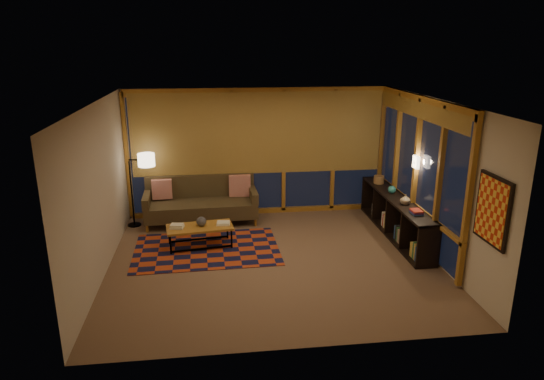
{
  "coord_description": "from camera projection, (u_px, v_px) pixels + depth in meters",
  "views": [
    {
      "loc": [
        -0.95,
        -7.52,
        3.61
      ],
      "look_at": [
        0.05,
        0.48,
        1.12
      ],
      "focal_mm": 32.0,
      "sensor_mm": 36.0,
      "label": 1
    }
  ],
  "objects": [
    {
      "name": "book_stack_b",
      "position": [
        223.0,
        223.0,
        8.85
      ],
      "size": [
        0.26,
        0.22,
        0.05
      ],
      "primitive_type": null,
      "rotation": [
        0.0,
        0.0,
        -0.1
      ],
      "color": "#EDE7C6",
      "rests_on": "coffee_table"
    },
    {
      "name": "sofa",
      "position": [
        201.0,
        201.0,
        9.92
      ],
      "size": [
        2.29,
        1.0,
        0.92
      ],
      "primitive_type": null,
      "rotation": [
        0.0,
        0.0,
        0.04
      ],
      "color": "#443A1C",
      "rests_on": "floor"
    },
    {
      "name": "floor",
      "position": [
        273.0,
        261.0,
        8.31
      ],
      "size": [
        5.5,
        5.0,
        0.01
      ],
      "primitive_type": "cube",
      "color": "#846A53",
      "rests_on": "ground"
    },
    {
      "name": "wall_art",
      "position": [
        492.0,
        210.0,
        6.44
      ],
      "size": [
        0.06,
        0.74,
        0.94
      ],
      "primitive_type": null,
      "color": "red",
      "rests_on": "walls"
    },
    {
      "name": "ceramic_pot",
      "position": [
        201.0,
        221.0,
        8.76
      ],
      "size": [
        0.21,
        0.21,
        0.18
      ],
      "primitive_type": "sphere",
      "rotation": [
        0.0,
        0.0,
        -0.22
      ],
      "color": "black",
      "rests_on": "coffee_table"
    },
    {
      "name": "floor_lamp",
      "position": [
        131.0,
        190.0,
        9.67
      ],
      "size": [
        0.55,
        0.4,
        1.51
      ],
      "primitive_type": null,
      "rotation": [
        0.0,
        0.0,
        -0.16
      ],
      "color": "black",
      "rests_on": "floor"
    },
    {
      "name": "pillow_left",
      "position": [
        162.0,
        191.0,
        9.93
      ],
      "size": [
        0.42,
        0.18,
        0.41
      ],
      "primitive_type": null,
      "rotation": [
        0.0,
        0.0,
        0.1
      ],
      "color": "red",
      "rests_on": "sofa"
    },
    {
      "name": "pillow_right",
      "position": [
        240.0,
        186.0,
        10.17
      ],
      "size": [
        0.46,
        0.18,
        0.45
      ],
      "primitive_type": null,
      "rotation": [
        0.0,
        0.0,
        -0.06
      ],
      "color": "red",
      "rests_on": "sofa"
    },
    {
      "name": "coffee_table",
      "position": [
        200.0,
        236.0,
        8.83
      ],
      "size": [
        1.24,
        0.69,
        0.39
      ],
      "primitive_type": null,
      "rotation": [
        0.0,
        0.0,
        0.13
      ],
      "color": "#AB6D2B",
      "rests_on": "floor"
    },
    {
      "name": "window_wall_back",
      "position": [
        258.0,
        153.0,
        10.21
      ],
      "size": [
        5.3,
        0.16,
        2.6
      ],
      "primitive_type": null,
      "color": "#AB6D2B",
      "rests_on": "walls"
    },
    {
      "name": "wall_sconce",
      "position": [
        416.0,
        162.0,
        8.58
      ],
      "size": [
        0.12,
        0.18,
        0.22
      ],
      "primitive_type": null,
      "color": "#FFE3BC",
      "rests_on": "walls"
    },
    {
      "name": "book_stack_a",
      "position": [
        177.0,
        226.0,
        8.67
      ],
      "size": [
        0.3,
        0.25,
        0.08
      ],
      "primitive_type": null,
      "rotation": [
        0.0,
        0.0,
        -0.15
      ],
      "color": "#EDE7C6",
      "rests_on": "coffee_table"
    },
    {
      "name": "teal_bowl",
      "position": [
        392.0,
        190.0,
        9.44
      ],
      "size": [
        0.18,
        0.18,
        0.15
      ],
      "primitive_type": "sphere",
      "rotation": [
        0.0,
        0.0,
        0.23
      ],
      "color": "#287978",
      "rests_on": "bookshelf"
    },
    {
      "name": "bookshelf",
      "position": [
        395.0,
        216.0,
        9.32
      ],
      "size": [
        0.4,
        3.01,
        0.75
      ],
      "primitive_type": null,
      "color": "black",
      "rests_on": "floor"
    },
    {
      "name": "walls",
      "position": [
        273.0,
        185.0,
        7.91
      ],
      "size": [
        5.51,
        5.01,
        2.7
      ],
      "color": "beige",
      "rests_on": "floor"
    },
    {
      "name": "vase",
      "position": [
        405.0,
        199.0,
        8.8
      ],
      "size": [
        0.23,
        0.23,
        0.19
      ],
      "primitive_type": "imported",
      "rotation": [
        0.0,
        0.0,
        0.32
      ],
      "color": "tan",
      "rests_on": "bookshelf"
    },
    {
      "name": "basket",
      "position": [
        379.0,
        180.0,
        10.11
      ],
      "size": [
        0.26,
        0.26,
        0.16
      ],
      "primitive_type": "cylinder",
      "rotation": [
        0.0,
        0.0,
        -0.26
      ],
      "color": "brown",
      "rests_on": "bookshelf"
    },
    {
      "name": "area_rug",
      "position": [
        207.0,
        249.0,
        8.74
      ],
      "size": [
        2.61,
        1.78,
        0.01
      ],
      "primitive_type": "cube",
      "rotation": [
        0.0,
        0.0,
        0.02
      ],
      "color": "#B43E19",
      "rests_on": "floor"
    },
    {
      "name": "shelf_book_stack",
      "position": [
        416.0,
        212.0,
        8.34
      ],
      "size": [
        0.23,
        0.27,
        0.07
      ],
      "primitive_type": null,
      "rotation": [
        0.0,
        0.0,
        0.31
      ],
      "color": "#EDE7C6",
      "rests_on": "bookshelf"
    },
    {
      "name": "ceiling",
      "position": [
        273.0,
        102.0,
        7.51
      ],
      "size": [
        5.5,
        5.0,
        0.01
      ],
      "primitive_type": "cube",
      "color": "beige",
      "rests_on": "walls"
    },
    {
      "name": "window_wall_right",
      "position": [
        415.0,
        171.0,
        8.79
      ],
      "size": [
        0.16,
        3.7,
        2.6
      ],
      "primitive_type": null,
      "color": "#AB6D2B",
      "rests_on": "walls"
    }
  ]
}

